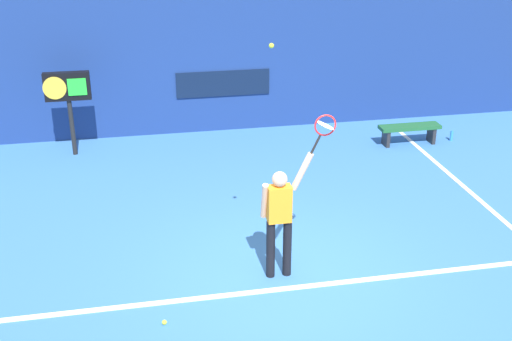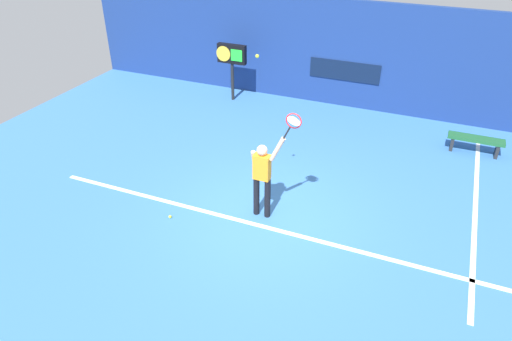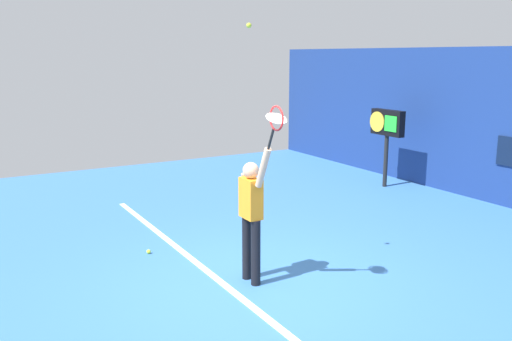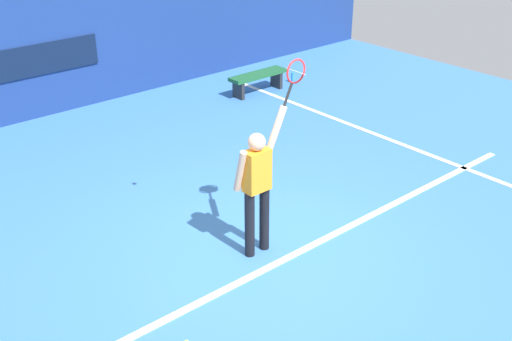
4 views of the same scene
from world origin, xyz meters
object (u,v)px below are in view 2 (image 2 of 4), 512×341
at_px(scoreboard_clock, 232,57).
at_px(tennis_player, 262,175).
at_px(tennis_racket, 293,122).
at_px(court_bench, 476,141).
at_px(spare_ball, 170,217).
at_px(tennis_ball, 257,56).

bearing_deg(scoreboard_clock, tennis_player, -59.12).
height_order(tennis_racket, scoreboard_clock, tennis_racket).
bearing_deg(scoreboard_clock, court_bench, -6.22).
height_order(court_bench, spare_ball, court_bench).
height_order(tennis_racket, tennis_ball, tennis_ball).
xyz_separation_m(tennis_racket, spare_ball, (-2.37, -0.88, -2.27)).
distance_m(court_bench, spare_ball, 8.13).
bearing_deg(court_bench, tennis_racket, -126.56).
xyz_separation_m(court_bench, spare_ball, (-5.88, -5.61, -0.30)).
height_order(scoreboard_clock, spare_ball, scoreboard_clock).
xyz_separation_m(tennis_ball, spare_ball, (-1.63, -0.93, -3.43)).
bearing_deg(spare_ball, court_bench, 43.66).
relative_size(scoreboard_clock, court_bench, 1.31).
bearing_deg(scoreboard_clock, tennis_ball, -59.96).
bearing_deg(tennis_player, scoreboard_clock, 120.88).
bearing_deg(tennis_ball, scoreboard_clock, 120.04).
relative_size(tennis_racket, spare_ball, 9.11).
distance_m(tennis_player, court_bench, 6.31).
bearing_deg(tennis_player, court_bench, 48.94).
bearing_deg(spare_ball, tennis_player, 26.61).
distance_m(tennis_racket, tennis_ball, 1.37).
bearing_deg(tennis_racket, court_bench, 53.44).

